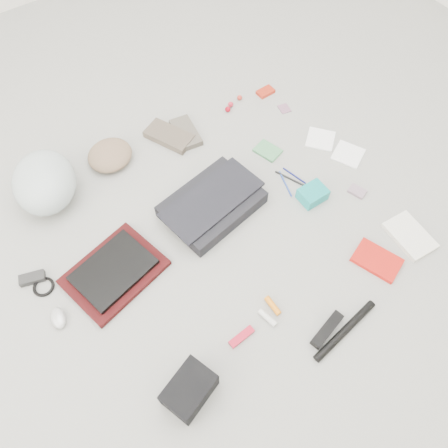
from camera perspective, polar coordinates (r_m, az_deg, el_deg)
ground_plane at (r=1.83m, az=0.00°, el=-0.81°), size 4.00×4.00×0.00m
messenger_bag at (r=1.86m, az=-1.58°, el=2.57°), size 0.43×0.34×0.07m
bag_flap at (r=1.82m, az=-1.60°, el=3.25°), size 0.46×0.26×0.01m
laptop_sleeve at (r=1.78m, az=-14.11°, el=-6.14°), size 0.41×0.34×0.03m
laptop at (r=1.76m, az=-14.26°, el=-5.83°), size 0.33×0.27×0.02m
bike_helmet at (r=1.99m, az=-22.41°, el=5.08°), size 0.35×0.39×0.20m
beanie at (r=2.08m, az=-14.68°, el=8.71°), size 0.26×0.26×0.07m
mitten_left at (r=2.13m, az=-7.18°, el=11.33°), size 0.20×0.25×0.03m
mitten_right at (r=2.14m, az=-5.00°, el=11.82°), size 0.13×0.21×0.03m
power_brick at (r=1.87m, az=-23.76°, el=-6.49°), size 0.10×0.07×0.03m
cable_coil at (r=1.84m, az=-22.50°, el=-7.58°), size 0.10×0.10×0.01m
mouse at (r=1.76m, az=-20.83°, el=-11.40°), size 0.07×0.10×0.03m
camera_bag at (r=1.55m, az=-4.54°, el=-20.81°), size 0.20×0.17×0.11m
multitool at (r=1.64m, az=2.31°, el=-14.50°), size 0.10×0.03×0.02m
toiletry_tube_white at (r=1.66m, az=5.70°, el=-12.08°), size 0.04×0.08×0.02m
toiletry_tube_orange at (r=1.68m, az=6.39°, el=-10.55°), size 0.02×0.08×0.02m
u_lock at (r=1.68m, az=13.31°, el=-13.28°), size 0.16×0.07×0.03m
bike_pump at (r=1.69m, az=15.53°, el=-13.25°), size 0.31×0.07×0.03m
book_red at (r=1.85m, az=19.34°, el=-4.49°), size 0.17×0.21×0.02m
book_white at (r=1.96m, az=23.09°, el=-1.41°), size 0.15×0.21×0.02m
notepad at (r=2.08m, az=5.73°, el=9.50°), size 0.12×0.13×0.01m
pen_blue at (r=1.97m, az=8.04°, el=5.20°), size 0.05×0.14×0.01m
pen_black at (r=1.99m, az=8.71°, el=5.83°), size 0.07×0.15×0.01m
pen_navy at (r=2.01m, az=9.17°, el=6.26°), size 0.03×0.13×0.01m
accordion_wallet at (r=1.93m, az=11.49°, el=3.83°), size 0.12×0.09×0.06m
card_deck at (r=2.01m, az=17.00°, el=4.11°), size 0.07×0.09×0.01m
napkin_top at (r=2.17m, az=12.48°, el=10.78°), size 0.18×0.18×0.01m
napkin_bottom at (r=2.14m, az=15.90°, el=8.77°), size 0.17×0.17×0.01m
lollipop_a at (r=2.25m, az=0.49°, el=14.76°), size 0.03×0.03×0.03m
lollipop_b at (r=2.27m, az=0.88°, el=15.35°), size 0.03×0.03×0.03m
lollipop_c at (r=2.31m, az=2.05°, el=16.16°), size 0.03×0.03×0.03m
altoids_tin at (r=2.35m, az=5.44°, el=16.81°), size 0.09×0.06×0.02m
stamp_sheet at (r=2.29m, az=7.88°, el=14.72°), size 0.06×0.07×0.00m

